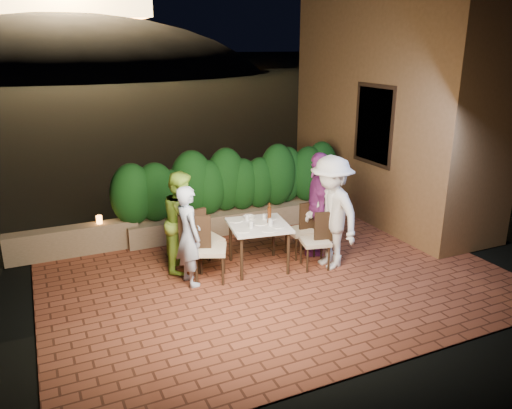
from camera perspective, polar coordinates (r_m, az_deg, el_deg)
ground at (r=7.89m, az=2.54°, el=-8.54°), size 400.00×400.00×0.00m
terrace_floor at (r=8.31m, az=0.96°, el=-7.49°), size 7.00×6.00×0.15m
building_wall at (r=10.78m, az=15.36°, el=12.03°), size 1.60×5.00×5.00m
window_pane at (r=9.97m, az=13.44°, el=8.83°), size 0.08×1.00×1.40m
window_frame at (r=9.96m, az=13.40°, el=8.83°), size 0.06×1.15×1.55m
planter at (r=9.81m, az=-2.49°, el=-1.71°), size 4.20×0.55×0.40m
hedge at (r=9.58m, az=-2.55°, el=2.52°), size 4.00×0.70×1.10m
parapet at (r=9.18m, az=-20.16°, el=-3.92°), size 2.20×0.30×0.50m
hill at (r=66.90m, az=-20.20°, el=10.43°), size 52.00×40.00×22.00m
dining_table at (r=8.09m, az=0.29°, el=-4.75°), size 1.04×1.04×0.75m
plate_nw at (r=7.68m, az=-1.48°, el=-2.97°), size 0.22×0.22×0.01m
plate_sw at (r=8.10m, az=-2.34°, el=-1.82°), size 0.23×0.23×0.01m
plate_ne at (r=7.84m, az=2.44°, el=-2.52°), size 0.20×0.20×0.01m
plate_se at (r=8.21m, az=1.62°, el=-1.57°), size 0.21×0.21×0.01m
plate_centre at (r=7.98m, az=0.41°, el=-2.12°), size 0.25×0.25×0.01m
plate_front at (r=7.69m, az=1.44°, el=-2.95°), size 0.21×0.21×0.01m
glass_nw at (r=7.78m, az=-0.56°, el=-2.29°), size 0.06×0.06×0.11m
glass_sw at (r=8.09m, az=-1.01°, el=-1.50°), size 0.06×0.06×0.11m
glass_ne at (r=7.86m, az=1.67°, el=-2.05°), size 0.07×0.07×0.12m
glass_se at (r=8.14m, az=0.93°, el=-1.42°), size 0.06×0.06×0.10m
beer_bottle at (r=7.97m, az=1.54°, el=-0.96°), size 0.06×0.06×0.33m
bowl at (r=8.19m, az=-0.78°, el=-1.47°), size 0.19×0.19×0.05m
chair_left_front at (r=7.65m, az=-5.29°, el=-4.98°), size 0.64×0.64×1.05m
chair_left_back at (r=8.07m, az=-5.85°, el=-3.83°), size 0.56×0.56×1.03m
chair_right_front at (r=8.11m, az=6.78°, el=-4.08°), size 0.52×0.52×0.94m
chair_right_back at (r=8.54m, az=5.10°, el=-2.89°), size 0.44×0.44×0.94m
diner_blue at (r=7.49m, az=-7.70°, el=-3.56°), size 0.43×0.60×1.54m
diner_green at (r=7.99m, az=-8.36°, el=-1.89°), size 0.92×0.99×1.62m
diner_white at (r=8.04m, az=8.55°, el=-0.92°), size 0.81×1.26×1.85m
diner_purple at (r=8.55m, az=7.15°, el=0.09°), size 0.87×1.13×1.79m
parapet_lamp at (r=9.10m, az=-17.48°, el=-1.66°), size 0.10×0.10×0.14m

